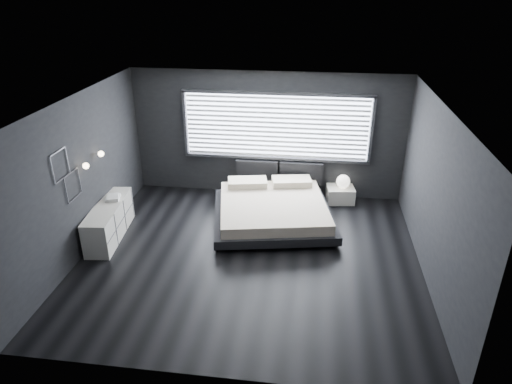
# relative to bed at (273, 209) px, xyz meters

# --- Properties ---
(room) EXTENTS (6.04, 6.00, 2.80)m
(room) POSITION_rel_bed_xyz_m (-0.28, -1.37, 1.12)
(room) COLOR black
(room) RESTS_ON ground
(window) EXTENTS (4.14, 0.09, 1.52)m
(window) POSITION_rel_bed_xyz_m (-0.08, 1.33, 1.33)
(window) COLOR white
(window) RESTS_ON ground
(headboard) EXTENTS (1.96, 0.16, 0.52)m
(headboard) POSITION_rel_bed_xyz_m (0.01, 1.27, 0.29)
(headboard) COLOR black
(headboard) RESTS_ON ground
(sconce_near) EXTENTS (0.18, 0.11, 0.11)m
(sconce_near) POSITION_rel_bed_xyz_m (-3.16, -1.32, 1.32)
(sconce_near) COLOR silver
(sconce_near) RESTS_ON ground
(sconce_far) EXTENTS (0.18, 0.11, 0.11)m
(sconce_far) POSITION_rel_bed_xyz_m (-3.16, -0.72, 1.32)
(sconce_far) COLOR silver
(sconce_far) RESTS_ON ground
(wall_art_upper) EXTENTS (0.01, 0.48, 0.48)m
(wall_art_upper) POSITION_rel_bed_xyz_m (-3.25, -1.92, 1.57)
(wall_art_upper) COLOR #47474C
(wall_art_upper) RESTS_ON ground
(wall_art_lower) EXTENTS (0.01, 0.48, 0.48)m
(wall_art_lower) POSITION_rel_bed_xyz_m (-3.25, -1.67, 1.10)
(wall_art_lower) COLOR #47474C
(wall_art_lower) RESTS_ON ground
(bed) EXTENTS (2.74, 2.65, 0.61)m
(bed) POSITION_rel_bed_xyz_m (0.00, 0.00, 0.00)
(bed) COLOR black
(bed) RESTS_ON ground
(nightstand) EXTENTS (0.65, 0.56, 0.35)m
(nightstand) POSITION_rel_bed_xyz_m (1.40, 1.13, -0.11)
(nightstand) COLOR silver
(nightstand) RESTS_ON ground
(orb_lamp) EXTENTS (0.30, 0.30, 0.30)m
(orb_lamp) POSITION_rel_bed_xyz_m (1.44, 1.11, 0.21)
(orb_lamp) COLOR white
(orb_lamp) RESTS_ON nightstand
(dresser) EXTENTS (0.64, 1.71, 0.67)m
(dresser) POSITION_rel_bed_xyz_m (-3.05, -0.99, 0.05)
(dresser) COLOR silver
(dresser) RESTS_ON ground
(book_stack) EXTENTS (0.33, 0.39, 0.07)m
(book_stack) POSITION_rel_bed_xyz_m (-3.05, -0.71, 0.42)
(book_stack) COLOR silver
(book_stack) RESTS_ON dresser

